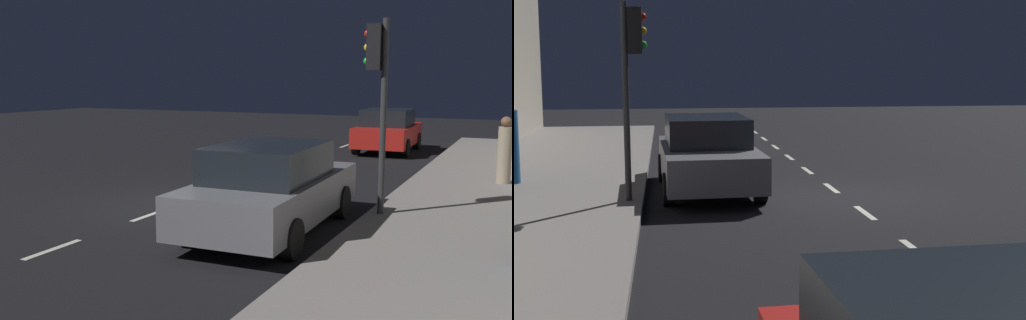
# 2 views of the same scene
# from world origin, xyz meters

# --- Properties ---
(ground_plane) EXTENTS (60.00, 60.00, 0.00)m
(ground_plane) POSITION_xyz_m (0.00, 0.00, 0.00)
(ground_plane) COLOR black
(sidewalk) EXTENTS (4.50, 32.00, 0.15)m
(sidewalk) POSITION_xyz_m (6.25, 0.00, 0.07)
(sidewalk) COLOR gray
(sidewalk) RESTS_ON ground
(lane_centre_line) EXTENTS (0.12, 27.20, 0.01)m
(lane_centre_line) POSITION_xyz_m (0.00, -1.00, 0.00)
(lane_centre_line) COLOR beige
(lane_centre_line) RESTS_ON ground
(traffic_light) EXTENTS (0.46, 0.32, 3.65)m
(traffic_light) POSITION_xyz_m (4.13, 0.52, 2.77)
(traffic_light) COLOR #2D2D30
(traffic_light) RESTS_ON sidewalk
(parked_car_1) EXTENTS (2.11, 4.62, 1.58)m
(parked_car_1) POSITION_xyz_m (2.69, -1.07, 0.79)
(parked_car_1) COLOR slate
(parked_car_1) RESTS_ON ground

